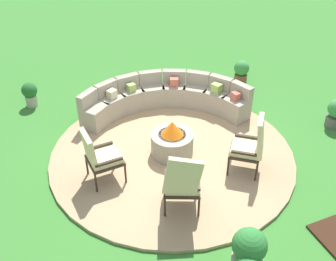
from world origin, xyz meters
name	(u,v)px	position (x,y,z in m)	size (l,w,h in m)	color
ground_plane	(172,155)	(0.00, 0.00, 0.00)	(24.00, 24.00, 0.00)	#387A2D
patio_circle	(172,154)	(0.00, 0.00, 0.03)	(4.65, 4.65, 0.06)	tan
fire_pit	(172,141)	(0.00, 0.00, 0.33)	(0.80, 0.80, 0.71)	#9E937F
curved_stone_bench	(165,99)	(0.45, 1.46, 0.37)	(3.49, 1.80, 0.77)	#9E937F
lounge_chair_front_left	(99,155)	(-1.44, -0.22, 0.60)	(0.63, 0.58, 1.03)	#2D2319
lounge_chair_front_right	(182,182)	(-0.44, -1.41, 0.64)	(0.77, 0.79, 1.18)	#2D2319
lounge_chair_back_left	(251,144)	(1.08, -0.99, 0.63)	(0.76, 0.80, 1.13)	#2D2319
potted_plant_0	(249,251)	(-0.07, -2.78, 0.41)	(0.48, 0.48, 0.76)	#A89E8E
potted_plant_2	(336,113)	(3.58, -0.41, 0.33)	(0.40, 0.40, 0.63)	#605B56
potted_plant_3	(241,71)	(2.79, 2.08, 0.31)	(0.38, 0.38, 0.57)	brown
potted_plant_4	(30,93)	(-2.24, 2.94, 0.33)	(0.35, 0.35, 0.58)	#A89E8E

